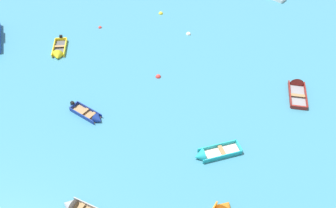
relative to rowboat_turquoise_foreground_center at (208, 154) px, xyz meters
name	(u,v)px	position (x,y,z in m)	size (l,w,h in m)	color
rowboat_turquoise_foreground_center	(208,154)	(0.00, 0.00, 0.00)	(3.59, 1.49, 1.02)	beige
rowboat_maroon_outer_right	(297,87)	(9.38, 5.85, -0.01)	(2.45, 3.87, 1.25)	gray
rowboat_deep_blue_near_left	(92,116)	(-8.13, 5.37, 0.00)	(2.77, 2.81, 0.88)	#99754C
rowboat_yellow_back_row_left	(59,52)	(-10.96, 14.56, 0.00)	(1.43, 3.47, 1.06)	#4C4C51
mooring_buoy_trailing	(188,34)	(1.99, 15.65, -0.17)	(0.47, 0.47, 0.47)	silver
mooring_buoy_midfield	(161,14)	(-0.13, 20.14, -0.17)	(0.48, 0.48, 0.48)	yellow
mooring_buoy_between_boats_left	(100,28)	(-6.85, 18.49, -0.17)	(0.36, 0.36, 0.36)	red
mooring_buoy_central	(158,77)	(-2.13, 9.45, -0.17)	(0.47, 0.47, 0.47)	red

